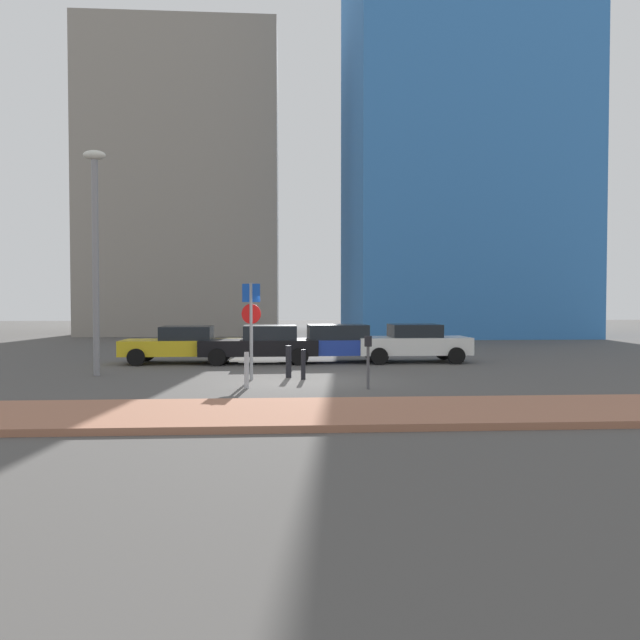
{
  "coord_description": "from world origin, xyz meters",
  "views": [
    {
      "loc": [
        -0.48,
        -17.33,
        2.31
      ],
      "look_at": [
        0.76,
        2.36,
        1.73
      ],
      "focal_mm": 33.02,
      "sensor_mm": 36.0,
      "label": 1
    }
  ],
  "objects": [
    {
      "name": "traffic_bollard_near",
      "position": [
        -1.46,
        -1.42,
        0.49
      ],
      "size": [
        0.13,
        0.13,
        0.98
      ],
      "primitive_type": "cylinder",
      "color": "#B7B7BC",
      "rests_on": "ground"
    },
    {
      "name": "street_lamp",
      "position": [
        -6.38,
        1.64,
        4.17
      ],
      "size": [
        0.7,
        0.36,
        7.09
      ],
      "color": "gray",
      "rests_on": "ground"
    },
    {
      "name": "building_under_construction",
      "position": [
        -7.78,
        29.56,
        10.9
      ],
      "size": [
        13.8,
        13.15,
        21.8
      ],
      "primitive_type": "cube",
      "color": "gray",
      "rests_on": "ground"
    },
    {
      "name": "traffic_bollard_far",
      "position": [
        -0.31,
        0.75,
        0.5
      ],
      "size": [
        0.18,
        0.18,
        0.99
      ],
      "primitive_type": "cylinder",
      "color": "black",
      "rests_on": "ground"
    },
    {
      "name": "parked_car_yellow",
      "position": [
        -4.3,
        5.39,
        0.73
      ],
      "size": [
        4.47,
        2.07,
        1.41
      ],
      "color": "gold",
      "rests_on": "ground"
    },
    {
      "name": "parked_car_black",
      "position": [
        -1.29,
        5.16,
        0.74
      ],
      "size": [
        4.48,
        2.0,
        1.45
      ],
      "color": "black",
      "rests_on": "ground"
    },
    {
      "name": "ground_plane",
      "position": [
        0.0,
        0.0,
        0.0
      ],
      "size": [
        120.0,
        120.0,
        0.0
      ],
      "primitive_type": "plane",
      "color": "#4C4947"
    },
    {
      "name": "traffic_bollard_mid",
      "position": [
        0.13,
        0.29,
        0.45
      ],
      "size": [
        0.14,
        0.14,
        0.9
      ],
      "primitive_type": "cylinder",
      "color": "black",
      "rests_on": "ground"
    },
    {
      "name": "parking_meter",
      "position": [
        1.79,
        -1.79,
        0.92
      ],
      "size": [
        0.18,
        0.14,
        1.42
      ],
      "color": "#4C4C51",
      "rests_on": "ground"
    },
    {
      "name": "building_colorful_midrise",
      "position": [
        12.11,
        25.31,
        14.33
      ],
      "size": [
        15.4,
        13.84,
        28.67
      ],
      "primitive_type": "cube",
      "color": "#3372BF",
      "rests_on": "ground"
    },
    {
      "name": "sidewalk_brick",
      "position": [
        0.0,
        -5.48,
        0.07
      ],
      "size": [
        40.0,
        3.07,
        0.14
      ],
      "primitive_type": "cube",
      "color": "#9E664C",
      "rests_on": "ground"
    },
    {
      "name": "parked_car_blue",
      "position": [
        1.63,
        5.34,
        0.77
      ],
      "size": [
        4.48,
        2.07,
        1.47
      ],
      "color": "#1E389E",
      "rests_on": "ground"
    },
    {
      "name": "parking_sign_post",
      "position": [
        -1.43,
        0.35,
        1.83
      ],
      "size": [
        0.59,
        0.19,
        2.91
      ],
      "color": "gray",
      "rests_on": "ground"
    },
    {
      "name": "parked_car_white",
      "position": [
        4.57,
        5.23,
        0.76
      ],
      "size": [
        4.31,
        2.01,
        1.48
      ],
      "color": "white",
      "rests_on": "ground"
    }
  ]
}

